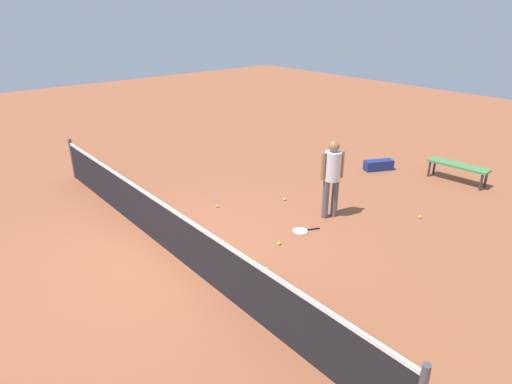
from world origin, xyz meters
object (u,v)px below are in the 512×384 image
object	(u,v)px
tennis_racket_near_player	(301,231)
tennis_ball_near_player	(217,206)
tennis_ball_baseline	(266,269)
tennis_ball_by_net	(420,217)
player_near_side	(332,173)
equipment_bag	(380,165)
courtside_bench	(458,167)
tennis_ball_midcourt	(285,199)
tennis_ball_stray_left	(279,243)

from	to	relation	value
tennis_racket_near_player	tennis_ball_near_player	xyz separation A→B (m)	(2.04, 0.64, 0.02)
tennis_ball_baseline	tennis_ball_by_net	bearing A→B (deg)	-99.02
tennis_ball_baseline	tennis_ball_near_player	bearing A→B (deg)	-17.71
player_near_side	tennis_ball_near_player	xyz separation A→B (m)	(1.94, 1.59, -0.98)
player_near_side	equipment_bag	bearing A→B (deg)	-72.39
courtside_bench	equipment_bag	size ratio (longest dim) A/B	1.81
tennis_ball_near_player	courtside_bench	bearing A→B (deg)	-115.42
tennis_ball_near_player	tennis_ball_midcourt	bearing A→B (deg)	-116.47
tennis_ball_midcourt	tennis_ball_stray_left	size ratio (longest dim) A/B	1.00
tennis_racket_near_player	tennis_ball_baseline	world-z (taller)	tennis_ball_baseline
tennis_ball_by_net	courtside_bench	size ratio (longest dim) A/B	0.04
equipment_bag	tennis_ball_midcourt	bearing A→B (deg)	87.06
tennis_ball_by_net	equipment_bag	size ratio (longest dim) A/B	0.08
player_near_side	tennis_ball_baseline	distance (m)	2.72
tennis_racket_near_player	tennis_ball_by_net	xyz separation A→B (m)	(-1.22, -2.38, 0.02)
tennis_ball_stray_left	equipment_bag	bearing A→B (deg)	-75.85
tennis_racket_near_player	equipment_bag	size ratio (longest dim) A/B	0.72
tennis_racket_near_player	tennis_ball_by_net	world-z (taller)	tennis_ball_by_net
tennis_ball_midcourt	equipment_bag	size ratio (longest dim) A/B	0.08
tennis_ball_by_net	tennis_ball_midcourt	xyz separation A→B (m)	(2.55, 1.59, 0.00)
player_near_side	tennis_ball_midcourt	world-z (taller)	player_near_side
tennis_ball_by_net	equipment_bag	world-z (taller)	equipment_bag
tennis_ball_baseline	tennis_ball_stray_left	xyz separation A→B (m)	(0.51, -0.77, 0.00)
equipment_bag	tennis_ball_near_player	bearing A→B (deg)	79.71
tennis_ball_near_player	tennis_ball_stray_left	distance (m)	2.15
tennis_ball_near_player	tennis_ball_baseline	bearing A→B (deg)	162.29
courtside_bench	equipment_bag	xyz separation A→B (m)	(1.81, 0.77, -0.28)
tennis_ball_stray_left	tennis_ball_by_net	bearing A→B (deg)	-109.88
tennis_ball_midcourt	courtside_bench	xyz separation A→B (m)	(-1.99, -4.25, 0.38)
tennis_ball_by_net	tennis_ball_baseline	world-z (taller)	same
courtside_bench	tennis_ball_midcourt	bearing A→B (deg)	64.94
tennis_ball_midcourt	equipment_bag	bearing A→B (deg)	-92.94
tennis_ball_midcourt	tennis_ball_by_net	bearing A→B (deg)	-148.08
tennis_ball_baseline	courtside_bench	size ratio (longest dim) A/B	0.04
tennis_ball_near_player	courtside_bench	distance (m)	6.29
tennis_ball_midcourt	equipment_bag	xyz separation A→B (m)	(-0.18, -3.47, 0.11)
tennis_ball_near_player	tennis_ball_midcourt	size ratio (longest dim) A/B	1.00
tennis_racket_near_player	tennis_ball_stray_left	distance (m)	0.73
courtside_bench	tennis_racket_near_player	bearing A→B (deg)	82.56
tennis_ball_stray_left	equipment_bag	size ratio (longest dim) A/B	0.08
tennis_racket_near_player	courtside_bench	xyz separation A→B (m)	(-0.66, -5.03, 0.40)
player_near_side	tennis_ball_baseline	size ratio (longest dim) A/B	25.76
player_near_side	equipment_bag	distance (m)	3.58
tennis_ball_by_net	courtside_bench	distance (m)	2.74
tennis_ball_midcourt	tennis_ball_baseline	world-z (taller)	same
tennis_ball_near_player	tennis_ball_by_net	size ratio (longest dim) A/B	1.00
player_near_side	tennis_racket_near_player	distance (m)	1.38
tennis_ball_near_player	tennis_ball_baseline	xyz separation A→B (m)	(-2.65, 0.85, 0.00)
tennis_racket_near_player	tennis_ball_baseline	distance (m)	1.61
tennis_ball_midcourt	equipment_bag	distance (m)	3.48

